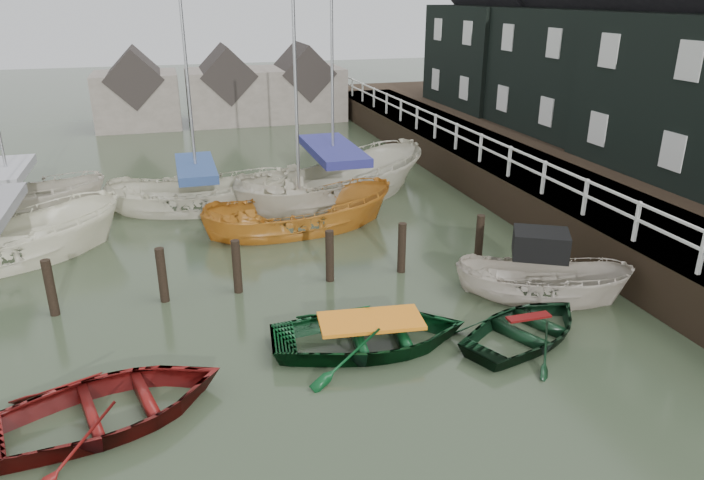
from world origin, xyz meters
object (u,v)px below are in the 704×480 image
object	(u,v)px
motorboat	(539,294)
sailboat_e	(15,211)
rowboat_red	(109,421)
rowboat_green	(370,346)
sailboat_b	(199,207)
rowboat_dkgreen	(526,338)
sailboat_d	(334,197)
sailboat_c	(300,228)

from	to	relation	value
motorboat	sailboat_e	size ratio (longest dim) A/B	0.47
rowboat_red	motorboat	bearing A→B (deg)	-93.03
rowboat_green	sailboat_b	size ratio (longest dim) A/B	0.36
rowboat_red	rowboat_green	size ratio (longest dim) A/B	1.00
rowboat_red	rowboat_dkgreen	size ratio (longest dim) A/B	1.21
rowboat_dkgreen	sailboat_d	xyz separation A→B (m)	(-1.50, 10.91, 0.06)
sailboat_c	motorboat	bearing A→B (deg)	-149.62
rowboat_red	sailboat_d	bearing A→B (deg)	-47.14
sailboat_b	motorboat	bearing A→B (deg)	-129.60
rowboat_green	sailboat_e	distance (m)	14.93
motorboat	sailboat_c	world-z (taller)	sailboat_c
sailboat_b	sailboat_e	bearing A→B (deg)	88.99
rowboat_green	sailboat_e	xyz separation A→B (m)	(-9.07, 11.86, 0.06)
sailboat_d	sailboat_e	distance (m)	11.09
rowboat_red	sailboat_d	size ratio (longest dim) A/B	0.33
motorboat	sailboat_c	distance (m)	8.05
rowboat_red	sailboat_c	world-z (taller)	sailboat_c
rowboat_red	sailboat_e	bearing A→B (deg)	1.40
rowboat_red	motorboat	world-z (taller)	motorboat
rowboat_red	sailboat_e	world-z (taller)	sailboat_e
rowboat_green	motorboat	distance (m)	4.85
motorboat	sailboat_e	xyz separation A→B (m)	(-13.81, 10.84, -0.04)
motorboat	sailboat_b	bearing A→B (deg)	67.36
rowboat_dkgreen	sailboat_c	distance (m)	8.86
rowboat_green	motorboat	bearing A→B (deg)	-71.36
sailboat_b	sailboat_c	xyz separation A→B (m)	(2.99, -2.93, -0.05)
rowboat_dkgreen	sailboat_b	xyz separation A→B (m)	(-6.33, 11.14, 0.06)
motorboat	rowboat_red	bearing A→B (deg)	130.48
rowboat_green	sailboat_b	xyz separation A→B (m)	(-2.93, 10.50, 0.06)
sailboat_b	sailboat_c	size ratio (longest dim) A/B	1.16
rowboat_red	rowboat_green	bearing A→B (deg)	-93.08
rowboat_red	sailboat_d	distance (m)	13.44
motorboat	sailboat_d	xyz separation A→B (m)	(-2.84, 9.26, -0.04)
sailboat_c	rowboat_red	bearing A→B (deg)	143.54
rowboat_green	sailboat_b	bearing A→B (deg)	22.10
rowboat_green	motorboat	world-z (taller)	motorboat
sailboat_c	sailboat_e	world-z (taller)	sailboat_c
sailboat_b	sailboat_d	size ratio (longest dim) A/B	0.90
rowboat_dkgreen	sailboat_d	bearing A→B (deg)	-17.01
rowboat_dkgreen	sailboat_c	xyz separation A→B (m)	(-3.33, 8.21, 0.01)
motorboat	sailboat_c	size ratio (longest dim) A/B	0.45
sailboat_b	sailboat_e	world-z (taller)	sailboat_b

